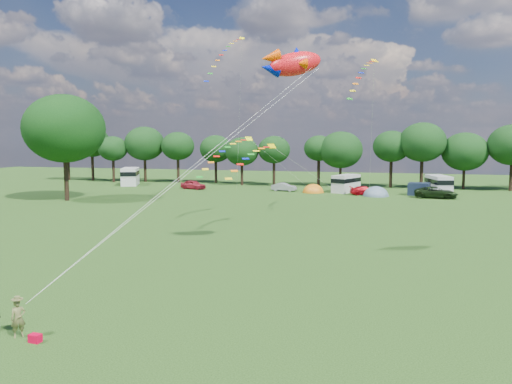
% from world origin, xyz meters
% --- Properties ---
extents(ground_plane, '(180.00, 180.00, 0.00)m').
position_xyz_m(ground_plane, '(0.00, 0.00, 0.00)').
color(ground_plane, black).
rests_on(ground_plane, ground).
extents(tree_line, '(102.98, 10.98, 10.27)m').
position_xyz_m(tree_line, '(5.30, 54.99, 6.35)').
color(tree_line, black).
rests_on(tree_line, ground).
extents(big_tree, '(10.00, 10.00, 13.28)m').
position_xyz_m(big_tree, '(-30.00, 28.00, 9.02)').
color(big_tree, black).
rests_on(big_tree, ground).
extents(car_a, '(4.50, 2.81, 1.40)m').
position_xyz_m(car_a, '(-19.85, 45.23, 0.70)').
color(car_a, '#AC2030').
rests_on(car_a, ground).
extents(car_b, '(3.55, 1.58, 1.22)m').
position_xyz_m(car_b, '(-5.71, 45.98, 0.61)').
color(car_b, gray).
rests_on(car_b, ground).
extents(car_c, '(4.35, 2.79, 1.21)m').
position_xyz_m(car_c, '(6.17, 43.92, 0.60)').
color(car_c, '#B60A13').
rests_on(car_c, ground).
extents(car_d, '(5.72, 3.03, 1.50)m').
position_xyz_m(car_d, '(15.33, 42.50, 0.75)').
color(car_d, black).
rests_on(car_d, ground).
extents(campervan_a, '(4.54, 6.40, 2.89)m').
position_xyz_m(campervan_a, '(-32.65, 48.92, 1.55)').
color(campervan_a, silver).
rests_on(campervan_a, ground).
extents(campervan_c, '(4.05, 5.61, 2.53)m').
position_xyz_m(campervan_c, '(3.34, 46.91, 1.36)').
color(campervan_c, '#BCBCBF').
rests_on(campervan_c, ground).
extents(campervan_d, '(3.53, 5.77, 2.63)m').
position_xyz_m(campervan_d, '(16.12, 47.50, 1.41)').
color(campervan_d, '#B8B8BB').
rests_on(campervan_d, ground).
extents(tent_orange, '(3.15, 3.45, 2.46)m').
position_xyz_m(tent_orange, '(-1.21, 45.15, 0.02)').
color(tent_orange, orange).
rests_on(tent_orange, ground).
extents(tent_greyblue, '(3.55, 3.89, 2.64)m').
position_xyz_m(tent_greyblue, '(7.68, 42.89, 0.02)').
color(tent_greyblue, slate).
rests_on(tent_greyblue, ground).
extents(awning_navy, '(3.15, 2.75, 1.72)m').
position_xyz_m(awning_navy, '(13.41, 45.48, 0.86)').
color(awning_navy, '#141E2F').
rests_on(awning_navy, ground).
extents(kite_flyer, '(0.64, 0.65, 1.52)m').
position_xyz_m(kite_flyer, '(-4.89, -10.38, 0.76)').
color(kite_flyer, brown).
rests_on(kite_flyer, ground).
extents(kite_bag, '(0.48, 0.34, 0.32)m').
position_xyz_m(kite_bag, '(-3.90, -10.67, 0.16)').
color(kite_bag, red).
rests_on(kite_bag, ground).
extents(fish_kite, '(4.20, 2.94, 2.24)m').
position_xyz_m(fish_kite, '(2.97, 5.29, 12.54)').
color(fish_kite, red).
rests_on(fish_kite, ground).
extents(streamer_kite_a, '(3.35, 5.48, 5.76)m').
position_xyz_m(streamer_kite_a, '(-9.22, 29.94, 17.84)').
color(streamer_kite_a, '#EDE508').
rests_on(streamer_kite_a, ground).
extents(streamer_kite_b, '(4.38, 4.72, 3.83)m').
position_xyz_m(streamer_kite_b, '(-5.67, 19.32, 6.70)').
color(streamer_kite_b, '#F2FF0D').
rests_on(streamer_kite_b, ground).
extents(streamer_kite_c, '(3.23, 4.97, 2.82)m').
position_xyz_m(streamer_kite_c, '(-1.65, 13.87, 6.42)').
color(streamer_kite_c, '#D0C000').
rests_on(streamer_kite_c, ground).
extents(streamer_kite_d, '(2.73, 5.11, 4.30)m').
position_xyz_m(streamer_kite_d, '(6.71, 23.49, 14.19)').
color(streamer_kite_d, yellow).
rests_on(streamer_kite_d, ground).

